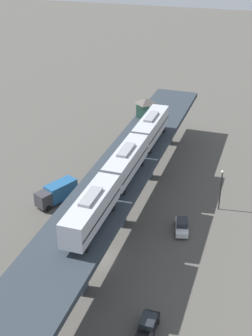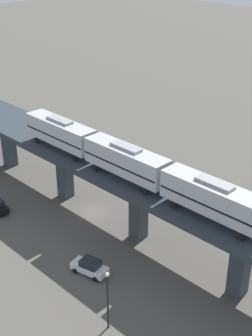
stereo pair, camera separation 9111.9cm
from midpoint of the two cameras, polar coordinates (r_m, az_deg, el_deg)
The scene contains 6 objects.
ground_plane at distance 47.45m, azimuth 31.63°, elevation -32.60°, with size 400.00×400.00×0.00m, color #4C4944.
elevated_viaduct at distance 41.71m, azimuth 34.63°, elevation -27.06°, with size 10.06×92.14×8.72m.
subway_train at distance 39.05m, azimuth 47.50°, elevation -28.07°, with size 3.51×37.24×4.45m.
street_car_white at distance 43.17m, azimuth 44.41°, elevation -45.45°, with size 2.69×4.68×1.89m.
delivery_truck at distance 55.30m, azimuth 47.83°, elevation -25.57°, with size 5.17×7.46×3.20m.
street_lamp at distance 41.53m, azimuth 61.73°, elevation -49.78°, with size 0.44×0.44×6.94m.
Camera 2 is at (-37.84, -42.37, 35.52)m, focal length 50.00 mm.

